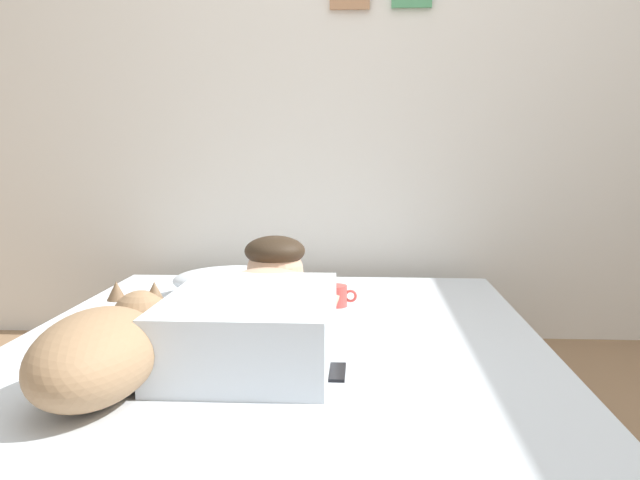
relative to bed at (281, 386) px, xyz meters
The scene contains 7 objects.
back_wall 1.67m from the bed, 75.49° to the left, with size 4.70×0.12×2.50m.
bed is the anchor object (origin of this frame).
pillow 0.66m from the bed, 110.60° to the left, with size 0.52×0.32×0.11m, color silver.
person_lying 0.29m from the bed, 112.62° to the right, with size 0.43×0.92×0.27m.
dog 0.69m from the bed, 122.09° to the right, with size 0.26×0.57×0.21m.
coffee_cup 0.48m from the bed, 70.60° to the left, with size 0.12×0.09×0.07m.
cell_phone 0.42m from the bed, 64.20° to the right, with size 0.07×0.14×0.01m, color black.
Camera 1 is at (-0.07, -1.61, 0.85)m, focal length 40.08 mm.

